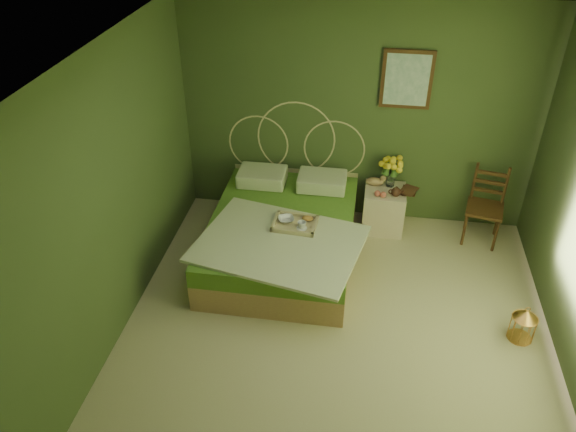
% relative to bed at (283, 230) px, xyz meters
% --- Properties ---
extents(floor, '(4.50, 4.50, 0.00)m').
position_rel_bed_xyz_m(floor, '(0.69, -1.29, -0.31)').
color(floor, tan).
rests_on(floor, ground).
extents(ceiling, '(4.50, 4.50, 0.00)m').
position_rel_bed_xyz_m(ceiling, '(0.69, -1.29, 2.29)').
color(ceiling, silver).
rests_on(ceiling, wall_back).
extents(wall_back, '(4.00, 0.00, 4.00)m').
position_rel_bed_xyz_m(wall_back, '(0.69, 0.96, 0.99)').
color(wall_back, '#43552C').
rests_on(wall_back, floor).
extents(wall_left, '(0.00, 4.50, 4.50)m').
position_rel_bed_xyz_m(wall_left, '(-1.31, -1.29, 0.99)').
color(wall_left, '#43552C').
rests_on(wall_left, floor).
extents(wall_art, '(0.54, 0.04, 0.64)m').
position_rel_bed_xyz_m(wall_art, '(1.18, 0.93, 1.44)').
color(wall_art, '#39230F').
rests_on(wall_art, wall_back).
extents(bed, '(1.80, 2.27, 1.41)m').
position_rel_bed_xyz_m(bed, '(0.00, 0.00, 0.00)').
color(bed, tan).
rests_on(bed, floor).
extents(nightstand, '(0.47, 0.48, 0.94)m').
position_rel_bed_xyz_m(nightstand, '(1.09, 0.70, 0.04)').
color(nightstand, beige).
rests_on(nightstand, floor).
extents(chair, '(0.46, 0.46, 0.89)m').
position_rel_bed_xyz_m(chair, '(2.20, 0.68, 0.19)').
color(chair, '#39230F').
rests_on(chair, floor).
extents(birdcage, '(0.23, 0.23, 0.34)m').
position_rel_bed_xyz_m(birdcage, '(2.39, -0.93, -0.14)').
color(birdcage, '#CD8941').
rests_on(birdcage, floor).
extents(book_lower, '(0.20, 0.25, 0.02)m').
position_rel_bed_xyz_m(book_lower, '(1.26, 0.70, 0.22)').
color(book_lower, '#381E0F').
rests_on(book_lower, nightstand).
extents(book_upper, '(0.25, 0.28, 0.02)m').
position_rel_bed_xyz_m(book_upper, '(1.26, 0.70, 0.24)').
color(book_upper, '#472819').
rests_on(book_upper, nightstand).
extents(cereal_bowl, '(0.21, 0.21, 0.04)m').
position_rel_bed_xyz_m(cereal_bowl, '(0.06, -0.15, 0.25)').
color(cereal_bowl, white).
rests_on(cereal_bowl, bed).
extents(coffee_cup, '(0.09, 0.09, 0.08)m').
position_rel_bed_xyz_m(coffee_cup, '(0.24, -0.26, 0.27)').
color(coffee_cup, white).
rests_on(coffee_cup, bed).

